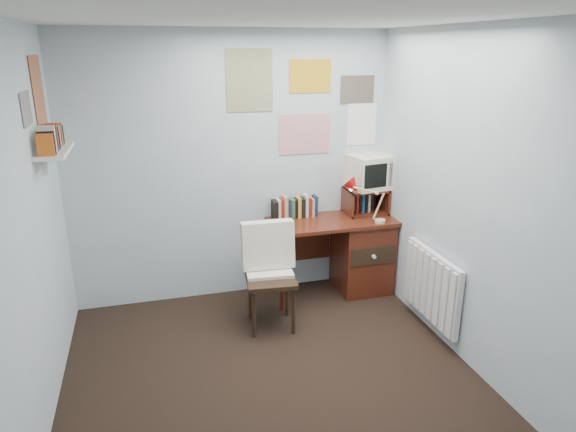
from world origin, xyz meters
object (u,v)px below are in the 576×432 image
Objects in this scene: crt_tv at (370,170)px; wall_shelf at (55,151)px; radiator at (432,286)px; desk at (357,251)px; desk_chair at (271,280)px; desk_lamp at (381,204)px; tv_riser at (365,201)px.

crt_tv is 2.81m from wall_shelf.
radiator is 3.15m from wall_shelf.
desk_chair reaches higher than desk.
crt_tv reaches higher than radiator.
desk_lamp reaches higher than radiator.
radiator is at bearing -72.76° from desk.
wall_shelf reaches higher than radiator.
desk_lamp is 0.59× the size of wall_shelf.
tv_riser is at bearing -161.19° from crt_tv.
wall_shelf is at bearing -178.47° from desk_chair.
wall_shelf is (-2.71, -0.18, 0.68)m from desk_lamp.
desk_chair is at bearing -151.71° from tv_riser.
tv_riser is at bearing 33.90° from desk_chair.
desk_lamp reaches higher than desk.
wall_shelf reaches higher than tv_riser.
crt_tv reaches higher than desk_chair.
radiator is at bearing -91.70° from crt_tv.
desk is 0.97m from radiator.
desk is at bearing 8.40° from wall_shelf.
desk is 3.28× the size of desk_lamp.
wall_shelf is at bearing -171.60° from desk.
desk_chair is at bearing -4.08° from wall_shelf.
tv_riser is (0.12, 0.11, 0.48)m from desk.
tv_riser is at bearing 77.96° from desk_lamp.
desk_chair is at bearing -160.52° from crt_tv.
desk_lamp is at bearing 3.90° from wall_shelf.
crt_tv is 1.32m from radiator.
tv_riser is at bearing 42.96° from desk.
tv_riser is at bearing 99.28° from radiator.
desk is at bearing -149.04° from crt_tv.
desk_lamp is 0.46× the size of radiator.
crt_tv is (0.02, 0.33, 0.25)m from desk_lamp.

